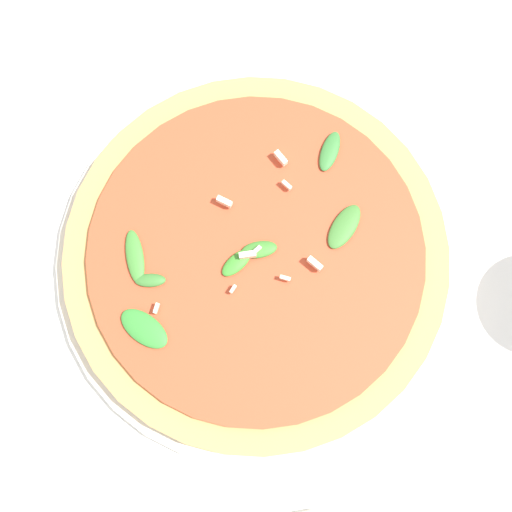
% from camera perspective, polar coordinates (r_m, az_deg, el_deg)
% --- Properties ---
extents(ground_plane, '(6.00, 6.00, 0.00)m').
position_cam_1_polar(ground_plane, '(0.64, -1.84, -0.46)').
color(ground_plane, white).
extents(pizza_arugula_main, '(0.35, 0.35, 0.05)m').
position_cam_1_polar(pizza_arugula_main, '(0.63, -0.01, -0.25)').
color(pizza_arugula_main, silver).
rests_on(pizza_arugula_main, ground_plane).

